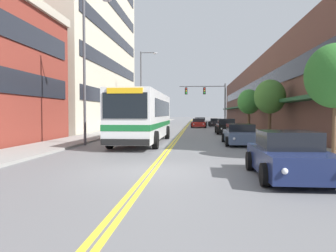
{
  "coord_description": "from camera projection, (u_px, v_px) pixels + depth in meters",
  "views": [
    {
      "loc": [
        1.55,
        -11.1,
        1.98
      ],
      "look_at": [
        -1.39,
        21.84,
        0.67
      ],
      "focal_mm": 35.0,
      "sensor_mm": 36.0,
      "label": 1
    }
  ],
  "objects": [
    {
      "name": "car_navy_parked_right_foreground",
      "position": [
        289.0,
        156.0,
        10.0
      ],
      "size": [
        2.16,
        4.25,
        1.43
      ],
      "color": "#19234C",
      "rests_on": "ground_plane"
    },
    {
      "name": "sidewalk_right",
      "position": [
        235.0,
        126.0,
        47.46
      ],
      "size": [
        3.02,
        106.0,
        0.12
      ],
      "color": "gray",
      "rests_on": "ground_plane"
    },
    {
      "name": "car_black_parked_right_mid",
      "position": [
        226.0,
        127.0,
        31.52
      ],
      "size": [
        2.0,
        4.67,
        1.43
      ],
      "color": "black",
      "rests_on": "ground_plane"
    },
    {
      "name": "centre_line",
      "position": [
        187.0,
        126.0,
        48.09
      ],
      "size": [
        0.34,
        106.0,
        0.01
      ],
      "color": "yellow",
      "rests_on": "ground_plane"
    },
    {
      "name": "street_tree_right_mid",
      "position": [
        270.0,
        97.0,
        25.64
      ],
      "size": [
        2.43,
        2.43,
        4.48
      ],
      "color": "brown",
      "rests_on": "sidewalk_right"
    },
    {
      "name": "car_beige_parked_left_near",
      "position": [
        148.0,
        124.0,
        39.74
      ],
      "size": [
        2.16,
        4.16,
        1.28
      ],
      "color": "#BCAD89",
      "rests_on": "ground_plane"
    },
    {
      "name": "car_slate_blue_parked_right_far",
      "position": [
        240.0,
        135.0,
        20.7
      ],
      "size": [
        2.11,
        4.79,
        1.29
      ],
      "color": "#475675",
      "rests_on": "ground_plane"
    },
    {
      "name": "sidewalk_left",
      "position": [
        140.0,
        126.0,
        48.71
      ],
      "size": [
        3.02,
        106.0,
        0.12
      ],
      "color": "gray",
      "rests_on": "ground_plane"
    },
    {
      "name": "car_silver_parked_left_mid",
      "position": [
        140.0,
        127.0,
        33.19
      ],
      "size": [
        2.13,
        4.51,
        1.26
      ],
      "color": "#B7B7BC",
      "rests_on": "ground_plane"
    },
    {
      "name": "street_tree_right_near",
      "position": [
        335.0,
        76.0,
        13.49
      ],
      "size": [
        2.43,
        2.43,
        4.73
      ],
      "color": "brown",
      "rests_on": "sidewalk_right"
    },
    {
      "name": "car_charcoal_parked_right_end",
      "position": [
        216.0,
        122.0,
        50.04
      ],
      "size": [
        2.19,
        4.74,
        1.16
      ],
      "color": "#232328",
      "rests_on": "ground_plane"
    },
    {
      "name": "street_lamp_left_near",
      "position": [
        88.0,
        60.0,
        19.84
      ],
      "size": [
        1.81,
        0.28,
        9.0
      ],
      "color": "#47474C",
      "rests_on": "ground_plane"
    },
    {
      "name": "street_tree_right_far",
      "position": [
        249.0,
        102.0,
        35.38
      ],
      "size": [
        2.44,
        2.44,
        4.42
      ],
      "color": "brown",
      "rests_on": "sidewalk_right"
    },
    {
      "name": "city_bus",
      "position": [
        144.0,
        115.0,
        22.03
      ],
      "size": [
        2.86,
        11.62,
        3.29
      ],
      "color": "silver",
      "rests_on": "ground_plane"
    },
    {
      "name": "street_lamp_left_far",
      "position": [
        143.0,
        84.0,
        39.83
      ],
      "size": [
        2.14,
        0.28,
        9.45
      ],
      "color": "#47474C",
      "rests_on": "ground_plane"
    },
    {
      "name": "car_white_moving_lead",
      "position": [
        200.0,
        122.0,
        51.47
      ],
      "size": [
        2.03,
        4.17,
        1.29
      ],
      "color": "white",
      "rests_on": "ground_plane"
    },
    {
      "name": "car_red_moving_second",
      "position": [
        199.0,
        123.0,
        45.16
      ],
      "size": [
        2.09,
        4.35,
        1.23
      ],
      "color": "maroon",
      "rests_on": "ground_plane"
    },
    {
      "name": "storefront_row_right",
      "position": [
        276.0,
        97.0,
        46.78
      ],
      "size": [
        9.1,
        68.0,
        8.55
      ],
      "color": "brown",
      "rests_on": "ground_plane"
    },
    {
      "name": "traffic_signal_mast",
      "position": [
        209.0,
        96.0,
        43.23
      ],
      "size": [
        6.13,
        0.38,
        5.87
      ],
      "color": "#47474C",
      "rests_on": "ground_plane"
    },
    {
      "name": "office_tower_left",
      "position": [
        67.0,
        21.0,
        40.97
      ],
      "size": [
        12.08,
        26.4,
        27.06
      ],
      "color": "beige",
      "rests_on": "ground_plane"
    },
    {
      "name": "ground_plane",
      "position": [
        187.0,
        126.0,
        48.09
      ],
      "size": [
        240.0,
        240.0,
        0.0
      ],
      "primitive_type": "plane",
      "color": "slate"
    }
  ]
}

